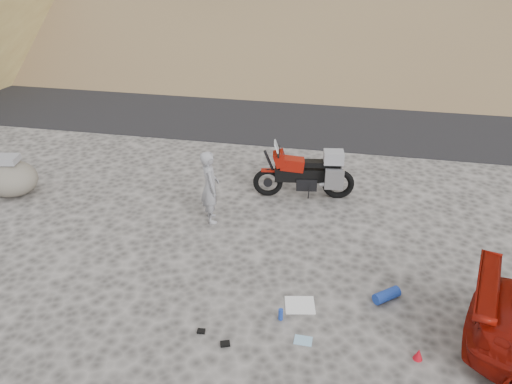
% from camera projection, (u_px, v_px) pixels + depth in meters
% --- Properties ---
extents(ground, '(140.00, 140.00, 0.00)m').
position_uv_depth(ground, '(218.00, 252.00, 10.08)').
color(ground, '#413E3C').
rests_on(ground, ground).
extents(road, '(120.00, 7.00, 0.05)m').
position_uv_depth(road, '(283.00, 109.00, 17.84)').
color(road, black).
rests_on(road, ground).
extents(motorcycle, '(2.42, 0.90, 1.44)m').
position_uv_depth(motorcycle, '(309.00, 174.00, 11.83)').
color(motorcycle, black).
rests_on(motorcycle, ground).
extents(man, '(0.62, 0.72, 1.66)m').
position_uv_depth(man, '(212.00, 219.00, 11.19)').
color(man, gray).
rests_on(man, ground).
extents(boulder, '(1.33, 1.14, 1.03)m').
position_uv_depth(boulder, '(10.00, 178.00, 12.02)').
color(boulder, '#5A554D').
rests_on(boulder, ground).
extents(gear_white_cloth, '(0.59, 0.54, 0.02)m').
position_uv_depth(gear_white_cloth, '(300.00, 305.00, 8.67)').
color(gear_white_cloth, white).
rests_on(gear_white_cloth, ground).
extents(gear_blue_mat, '(0.51, 0.48, 0.20)m').
position_uv_depth(gear_blue_mat, '(387.00, 295.00, 8.76)').
color(gear_blue_mat, '#1A389C').
rests_on(gear_blue_mat, ground).
extents(gear_bottle, '(0.10, 0.10, 0.21)m').
position_uv_depth(gear_bottle, '(281.00, 314.00, 8.32)').
color(gear_bottle, '#1A389C').
rests_on(gear_bottle, ground).
extents(gear_funnel, '(0.19, 0.19, 0.19)m').
position_uv_depth(gear_funnel, '(418.00, 354.00, 7.57)').
color(gear_funnel, '#B50C19').
rests_on(gear_funnel, ground).
extents(gear_glove_a, '(0.18, 0.15, 0.04)m').
position_uv_depth(gear_glove_a, '(225.00, 344.00, 7.86)').
color(gear_glove_a, black).
rests_on(gear_glove_a, ground).
extents(gear_glove_b, '(0.14, 0.11, 0.04)m').
position_uv_depth(gear_glove_b, '(201.00, 331.00, 8.10)').
color(gear_glove_b, black).
rests_on(gear_glove_b, ground).
extents(gear_blue_cloth, '(0.29, 0.21, 0.01)m').
position_uv_depth(gear_blue_cloth, '(303.00, 340.00, 7.94)').
color(gear_blue_cloth, '#8AB8D6').
rests_on(gear_blue_cloth, ground).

